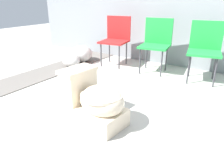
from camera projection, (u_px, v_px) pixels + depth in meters
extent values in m
plane|color=#A8A59E|center=(73.00, 120.00, 2.18)|extent=(14.00, 14.00, 0.00)
cube|color=#605B56|center=(29.00, 78.00, 3.28)|extent=(0.56, 8.00, 0.01)
cube|color=beige|center=(95.00, 114.00, 2.11)|extent=(0.63, 0.40, 0.17)
ellipsoid|color=beige|center=(102.00, 101.00, 1.99)|extent=(0.47, 0.40, 0.28)
cylinder|color=beige|center=(102.00, 95.00, 1.97)|extent=(0.43, 0.43, 0.03)
cube|color=beige|center=(79.00, 86.00, 2.15)|extent=(0.21, 0.36, 0.30)
cube|color=beige|center=(78.00, 70.00, 2.09)|extent=(0.24, 0.38, 0.04)
cylinder|color=silver|center=(84.00, 66.00, 2.14)|extent=(0.02, 0.02, 0.01)
cube|color=red|center=(114.00, 42.00, 3.79)|extent=(0.51, 0.51, 0.03)
cube|color=red|center=(119.00, 28.00, 3.88)|extent=(0.44, 0.11, 0.40)
cylinder|color=#38383D|center=(119.00, 57.00, 3.66)|extent=(0.02, 0.02, 0.40)
cylinder|color=#38383D|center=(101.00, 55.00, 3.79)|extent=(0.02, 0.02, 0.40)
cylinder|color=#38383D|center=(126.00, 53.00, 3.95)|extent=(0.02, 0.02, 0.40)
cylinder|color=#38383D|center=(109.00, 51.00, 4.08)|extent=(0.02, 0.02, 0.40)
cube|color=#1E8C38|center=(154.00, 46.00, 3.42)|extent=(0.50, 0.50, 0.03)
cube|color=#1E8C38|center=(159.00, 31.00, 3.51)|extent=(0.44, 0.10, 0.40)
cylinder|color=#38383D|center=(161.00, 64.00, 3.29)|extent=(0.02, 0.02, 0.40)
cylinder|color=#38383D|center=(140.00, 61.00, 3.42)|extent=(0.02, 0.02, 0.40)
cylinder|color=#38383D|center=(166.00, 59.00, 3.57)|extent=(0.02, 0.02, 0.40)
cylinder|color=#38383D|center=(146.00, 56.00, 3.71)|extent=(0.02, 0.02, 0.40)
cube|color=#1E8C38|center=(204.00, 53.00, 3.02)|extent=(0.52, 0.52, 0.03)
cube|color=#1E8C38|center=(207.00, 35.00, 3.12)|extent=(0.44, 0.13, 0.40)
cylinder|color=#38383D|center=(215.00, 73.00, 2.90)|extent=(0.02, 0.02, 0.40)
cylinder|color=#38383D|center=(188.00, 70.00, 3.02)|extent=(0.02, 0.02, 0.40)
cylinder|color=#38383D|center=(214.00, 66.00, 3.19)|extent=(0.02, 0.02, 0.40)
cylinder|color=#38383D|center=(190.00, 63.00, 3.31)|extent=(0.02, 0.02, 0.40)
ellipsoid|color=#B7B2AD|center=(71.00, 60.00, 3.77)|extent=(0.41, 0.35, 0.25)
ellipsoid|color=#B7B2AD|center=(81.00, 54.00, 4.09)|extent=(0.64, 0.64, 0.30)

